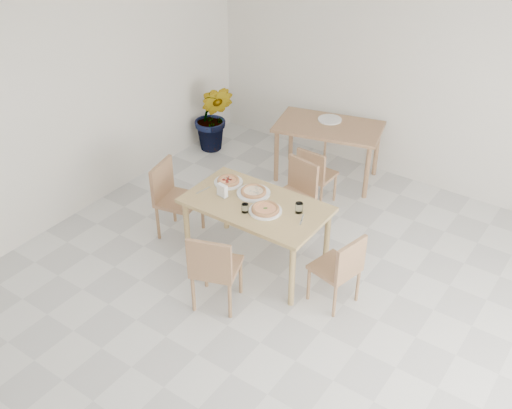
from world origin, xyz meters
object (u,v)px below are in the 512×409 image
Objects in this scene: chair_east at (341,267)px; second_table at (328,132)px; chair_west at (172,194)px; chair_back_n at (338,121)px; plate_margherita at (265,211)px; napkin_holder at (222,191)px; potted_plant at (214,117)px; pizza_mushroom at (254,191)px; main_table at (256,211)px; plate_mushroom at (254,193)px; tumbler_b at (299,208)px; chair_south at (214,267)px; plate_pepperoni at (228,182)px; pizza_pepperoni at (228,180)px; tumbler_a at (245,208)px; plate_empty at (330,120)px; pizza_margherita at (265,209)px; chair_back_s at (314,173)px; chair_north at (296,191)px.

second_table is at bearing -134.85° from chair_east.
chair_west is 2.84m from chair_back_n.
plate_margherita is 2.33× the size of napkin_holder.
chair_back_n is at bearing 33.94° from potted_plant.
pizza_mushroom is 0.35× the size of potted_plant.
main_table is 4.42× the size of plate_margherita.
plate_mushroom is 1.01× the size of pizza_mushroom.
chair_south is at bearing -112.00° from tumbler_b.
plate_pepperoni is 0.89× the size of pizza_mushroom.
plate_pepperoni is at bearing 161.12° from main_table.
pizza_pepperoni is 0.58m from tumbler_a.
plate_mushroom is 0.56m from tumbler_b.
chair_back_n is 0.70m from plate_empty.
main_table is 1.82× the size of chair_east.
pizza_pepperoni is at bearing 122.70° from napkin_holder.
plate_pepperoni is at bearing -120.45° from chair_back_n.
pizza_margherita is at bearing -76.99° from chair_east.
pizza_pepperoni is 1.27m from chair_back_s.
tumbler_a is at bearing -145.21° from tumbler_b.
chair_south is 2.78m from second_table.
chair_west is 0.70m from plate_pepperoni.
plate_margherita is 0.95× the size of pizza_margherita.
potted_plant is (-1.87, 0.44, 0.05)m from chair_back_s.
tumbler_b is at bearing -2.60° from pizza_pepperoni.
chair_south is at bearing -77.23° from chair_north.
chair_west is 1.55m from tumbler_b.
plate_mushroom is 2.46m from potted_plant.
napkin_holder is (-1.37, -0.03, 0.36)m from chair_east.
tumbler_b is at bearing -34.59° from potted_plant.
tumbler_a reaches higher than plate_pepperoni.
plate_pepperoni is 0.28m from napkin_holder.
tumbler_a reaches higher than plate_mushroom.
chair_west is at bearing -51.89° from chair_south.
plate_pepperoni is 2.20m from potted_plant.
chair_west is at bearing -159.98° from plate_pepperoni.
pizza_mushroom reaches higher than chair_east.
second_table is (-0.15, 1.84, -0.13)m from pizza_mushroom.
pizza_mushroom reaches higher than plate_mushroom.
chair_back_s is (-0.51, 1.20, -0.36)m from tumbler_b.
plate_mushroom is 1.28× the size of pizza_pepperoni.
potted_plant is at bearing 12.69° from chair_west.
chair_north is at bearing -75.93° from plate_empty.
chair_back_s is (-1.10, 1.38, -0.01)m from chair_east.
chair_east is (0.95, 0.72, -0.04)m from chair_south.
chair_east is at bearing 0.35° from pizza_margherita.
tumbler_b is at bearing -47.19° from chair_north.
chair_back_n is (-0.69, 2.78, -0.32)m from pizza_margherita.
pizza_mushroom is (-0.19, 0.91, 0.29)m from chair_south.
chair_north is 1.34m from chair_east.
chair_back_n is at bearing 103.91° from plate_margherita.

